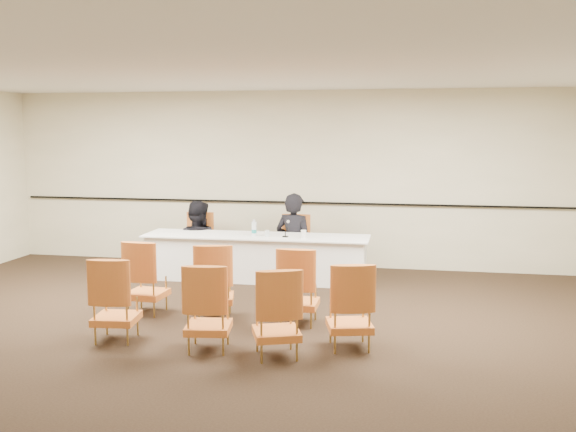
% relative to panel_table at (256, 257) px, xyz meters
% --- Properties ---
extents(floor, '(10.00, 10.00, 0.00)m').
position_rel_panel_table_xyz_m(floor, '(0.29, -2.77, -0.35)').
color(floor, black).
rests_on(floor, ground).
extents(ceiling, '(10.00, 10.00, 0.00)m').
position_rel_panel_table_xyz_m(ceiling, '(0.29, -2.77, 2.65)').
color(ceiling, silver).
rests_on(ceiling, ground).
extents(wall_back, '(10.00, 0.04, 3.00)m').
position_rel_panel_table_xyz_m(wall_back, '(0.29, 1.23, 1.15)').
color(wall_back, beige).
rests_on(wall_back, ground).
extents(wall_rail, '(9.80, 0.04, 0.03)m').
position_rel_panel_table_xyz_m(wall_rail, '(0.29, 1.19, 0.75)').
color(wall_rail, black).
rests_on(wall_rail, wall_back).
extents(panel_table, '(3.53, 0.86, 0.70)m').
position_rel_panel_table_xyz_m(panel_table, '(0.00, 0.00, 0.00)').
color(panel_table, white).
rests_on(panel_table, ground).
extents(panelist_main, '(0.73, 0.57, 1.76)m').
position_rel_panel_table_xyz_m(panelist_main, '(0.51, 0.54, 0.09)').
color(panelist_main, black).
rests_on(panelist_main, ground).
extents(panelist_main_chair, '(0.51, 0.51, 0.95)m').
position_rel_panel_table_xyz_m(panelist_main_chair, '(0.51, 0.54, 0.12)').
color(panelist_main_chair, '#BD6E21').
rests_on(panelist_main_chair, ground).
extents(panelist_second, '(0.84, 0.68, 1.66)m').
position_rel_panel_table_xyz_m(panelist_second, '(-1.15, 0.52, -0.01)').
color(panelist_second, black).
rests_on(panelist_second, ground).
extents(panelist_second_chair, '(0.51, 0.51, 0.95)m').
position_rel_panel_table_xyz_m(panelist_second_chair, '(-1.15, 0.52, 0.12)').
color(panelist_second_chair, '#BD6E21').
rests_on(panelist_second_chair, ground).
extents(papers, '(0.32, 0.25, 0.00)m').
position_rel_panel_table_xyz_m(papers, '(0.40, -0.09, 0.35)').
color(papers, white).
rests_on(papers, panel_table).
extents(microphone, '(0.11, 0.19, 0.25)m').
position_rel_panel_table_xyz_m(microphone, '(0.49, -0.10, 0.48)').
color(microphone, black).
rests_on(microphone, panel_table).
extents(water_bottle, '(0.08, 0.08, 0.25)m').
position_rel_panel_table_xyz_m(water_bottle, '(-0.01, -0.06, 0.48)').
color(water_bottle, teal).
rests_on(water_bottle, panel_table).
extents(drinking_glass, '(0.08, 0.08, 0.10)m').
position_rel_panel_table_xyz_m(drinking_glass, '(0.20, -0.10, 0.40)').
color(drinking_glass, silver).
rests_on(drinking_glass, panel_table).
extents(coffee_cup, '(0.09, 0.09, 0.13)m').
position_rel_panel_table_xyz_m(coffee_cup, '(0.78, -0.15, 0.42)').
color(coffee_cup, white).
rests_on(coffee_cup, panel_table).
extents(aud_chair_front_left, '(0.53, 0.53, 0.95)m').
position_rel_panel_table_xyz_m(aud_chair_front_left, '(-0.93, -2.07, 0.12)').
color(aud_chair_front_left, '#BD6E21').
rests_on(aud_chair_front_left, ground).
extents(aud_chair_front_mid, '(0.60, 0.60, 0.95)m').
position_rel_panel_table_xyz_m(aud_chair_front_mid, '(-0.02, -2.12, 0.12)').
color(aud_chair_front_mid, '#BD6E21').
rests_on(aud_chair_front_mid, ground).
extents(aud_chair_front_right, '(0.50, 0.50, 0.95)m').
position_rel_panel_table_xyz_m(aud_chair_front_right, '(1.06, -2.17, 0.12)').
color(aud_chair_front_right, '#BD6E21').
rests_on(aud_chair_front_right, ground).
extents(aud_chair_back_left, '(0.55, 0.55, 0.95)m').
position_rel_panel_table_xyz_m(aud_chair_back_left, '(-0.83, -3.15, 0.12)').
color(aud_chair_back_left, '#BD6E21').
rests_on(aud_chair_back_left, ground).
extents(aud_chair_back_mid, '(0.57, 0.57, 0.95)m').
position_rel_panel_table_xyz_m(aud_chair_back_mid, '(0.28, -3.27, 0.12)').
color(aud_chair_back_mid, '#BD6E21').
rests_on(aud_chair_back_mid, ground).
extents(aud_chair_back_right, '(0.64, 0.64, 0.95)m').
position_rel_panel_table_xyz_m(aud_chair_back_right, '(1.03, -3.33, 0.12)').
color(aud_chair_back_right, '#BD6E21').
rests_on(aud_chair_back_right, ground).
extents(aud_chair_extra, '(0.61, 0.61, 0.95)m').
position_rel_panel_table_xyz_m(aud_chair_extra, '(1.74, -2.93, 0.12)').
color(aud_chair_extra, '#BD6E21').
rests_on(aud_chair_extra, ground).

